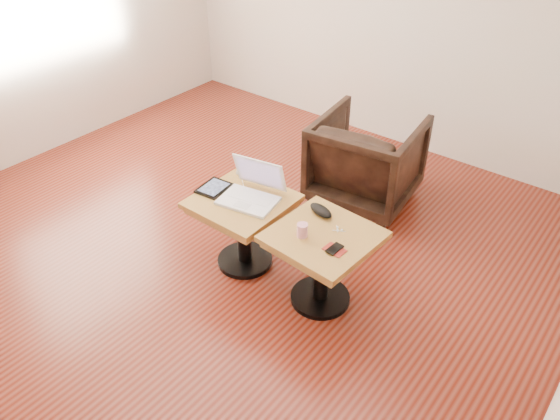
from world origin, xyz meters
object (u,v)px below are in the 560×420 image
Objects in this scene: striped_cup at (302,230)px; armchair at (366,160)px; side_table_left at (243,216)px; side_table_right at (323,252)px; laptop at (252,192)px.

striped_cup is 0.11× the size of armchair.
side_table_left is 0.56m from striped_cup.
side_table_right is (0.62, 0.02, 0.00)m from side_table_left.
armchair is (0.18, 1.15, -0.22)m from laptop.
armchair is at bearing 103.65° from striped_cup.
striped_cup is at bearing 96.34° from armchair.
side_table_left is 1.22m from armchair.
side_table_left is at bearing 72.21° from armchair.
striped_cup is (0.49, -0.12, -0.01)m from laptop.
armchair reaches higher than striped_cup.
side_table_left is 0.62m from side_table_right.
armchair reaches higher than side_table_left.
side_table_left is 0.94× the size of side_table_right.
laptop is 4.92× the size of striped_cup.
laptop is at bearing 48.74° from side_table_left.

